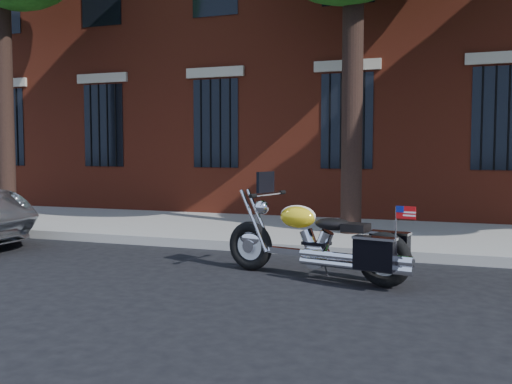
% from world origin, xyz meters
% --- Properties ---
extents(ground, '(120.00, 120.00, 0.00)m').
position_xyz_m(ground, '(0.00, 0.00, 0.00)').
color(ground, black).
rests_on(ground, ground).
extents(curb, '(40.00, 0.16, 0.15)m').
position_xyz_m(curb, '(0.00, 1.38, 0.07)').
color(curb, gray).
rests_on(curb, ground).
extents(sidewalk, '(40.00, 3.60, 0.15)m').
position_xyz_m(sidewalk, '(0.00, 3.26, 0.07)').
color(sidewalk, gray).
rests_on(sidewalk, ground).
extents(motorcycle, '(2.46, 1.08, 1.30)m').
position_xyz_m(motorcycle, '(0.72, -0.20, 0.44)').
color(motorcycle, black).
rests_on(motorcycle, ground).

